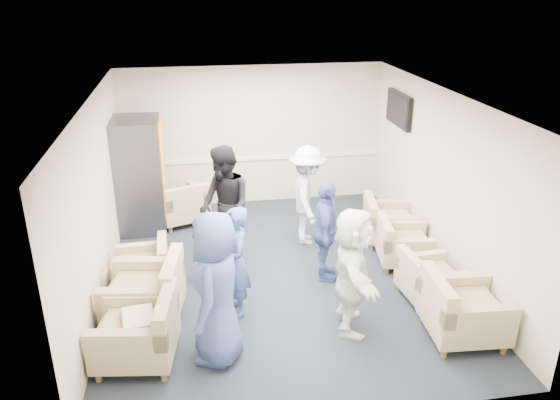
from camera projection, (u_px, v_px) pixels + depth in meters
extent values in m
plane|color=black|center=(278.00, 274.00, 8.30)|extent=(6.00, 6.00, 0.00)
plane|color=white|center=(278.00, 98.00, 7.28)|extent=(6.00, 6.00, 0.00)
cube|color=beige|center=(253.00, 136.00, 10.53)|extent=(5.00, 0.02, 2.70)
cube|color=beige|center=(332.00, 308.00, 5.05)|extent=(5.00, 0.02, 2.70)
cube|color=beige|center=(97.00, 203.00, 7.40)|extent=(0.02, 6.00, 2.70)
cube|color=beige|center=(443.00, 182.00, 8.17)|extent=(0.02, 6.00, 2.70)
cube|color=silver|center=(253.00, 159.00, 10.68)|extent=(4.98, 0.04, 0.06)
cube|color=black|center=(399.00, 109.00, 9.54)|extent=(0.07, 1.00, 0.58)
cube|color=black|center=(397.00, 109.00, 9.54)|extent=(0.01, 0.92, 0.50)
cube|color=#54535C|center=(400.00, 118.00, 9.61)|extent=(0.04, 0.10, 0.25)
cube|color=tan|center=(136.00, 340.00, 6.34)|extent=(1.02, 1.02, 0.30)
cube|color=#9E8457|center=(135.00, 326.00, 6.27)|extent=(0.70, 0.66, 0.11)
cube|color=tan|center=(166.00, 313.00, 6.22)|extent=(0.28, 0.91, 0.42)
cube|color=tan|center=(144.00, 300.00, 7.09)|extent=(1.08, 1.08, 0.31)
cube|color=#9E8457|center=(143.00, 286.00, 7.01)|extent=(0.74, 0.70, 0.11)
cube|color=tan|center=(172.00, 275.00, 6.96)|extent=(0.30, 0.96, 0.44)
cube|color=tan|center=(142.00, 273.00, 7.86)|extent=(0.77, 0.77, 0.25)
cube|color=#9E8457|center=(141.00, 263.00, 7.80)|extent=(0.54, 0.50, 0.09)
cube|color=tan|center=(163.00, 253.00, 7.80)|extent=(0.14, 0.76, 0.36)
cube|color=tan|center=(464.00, 317.00, 6.76)|extent=(0.97, 0.97, 0.30)
cube|color=#9E8457|center=(466.00, 304.00, 6.68)|extent=(0.67, 0.63, 0.11)
cube|color=tan|center=(437.00, 294.00, 6.59)|extent=(0.21, 0.92, 0.43)
cube|color=tan|center=(430.00, 284.00, 7.59)|extent=(0.80, 0.80, 0.25)
cube|color=#9E8457|center=(431.00, 273.00, 7.53)|extent=(0.55, 0.52, 0.09)
cube|color=tan|center=(411.00, 268.00, 7.41)|extent=(0.18, 0.76, 0.35)
cube|color=tan|center=(404.00, 250.00, 8.53)|extent=(0.90, 0.90, 0.26)
cube|color=#9E8457|center=(405.00, 239.00, 8.46)|extent=(0.62, 0.59, 0.09)
cube|color=tan|center=(385.00, 231.00, 8.41)|extent=(0.26, 0.80, 0.37)
cube|color=tan|center=(389.00, 227.00, 9.27)|extent=(0.95, 0.95, 0.27)
cube|color=#9E8457|center=(390.00, 217.00, 9.20)|extent=(0.65, 0.62, 0.10)
cube|color=tan|center=(370.00, 210.00, 9.15)|extent=(0.27, 0.83, 0.39)
cube|color=tan|center=(181.00, 208.00, 10.01)|extent=(1.08, 1.08, 0.28)
cube|color=#9E8457|center=(181.00, 199.00, 9.94)|extent=(0.71, 0.73, 0.10)
cube|color=tan|center=(187.00, 198.00, 9.60)|extent=(0.84, 0.42, 0.40)
cube|color=#54535C|center=(140.00, 175.00, 9.50)|extent=(0.79, 0.94, 1.99)
cube|color=#FF4405|center=(163.00, 168.00, 9.52)|extent=(0.02, 0.80, 1.60)
cube|color=black|center=(167.00, 212.00, 9.84)|extent=(0.02, 0.47, 0.13)
cube|color=black|center=(209.00, 267.00, 8.08)|extent=(0.33, 0.29, 0.40)
sphere|color=black|center=(208.00, 257.00, 8.01)|extent=(0.20, 0.20, 0.20)
cube|color=beige|center=(139.00, 320.00, 6.25)|extent=(0.41, 0.50, 0.13)
imported|color=#3D4F94|center=(216.00, 289.00, 6.16)|extent=(0.83, 1.04, 1.85)
imported|color=#3D4F94|center=(236.00, 262.00, 7.07)|extent=(0.42, 0.59, 1.52)
imported|color=black|center=(225.00, 206.00, 8.36)|extent=(0.98, 1.10, 1.87)
imported|color=white|center=(307.00, 196.00, 9.02)|extent=(0.76, 1.15, 1.68)
imported|color=#3D4F94|center=(326.00, 232.00, 7.92)|extent=(0.55, 0.95, 1.52)
imported|color=white|center=(352.00, 270.00, 6.74)|extent=(0.76, 1.60, 1.65)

